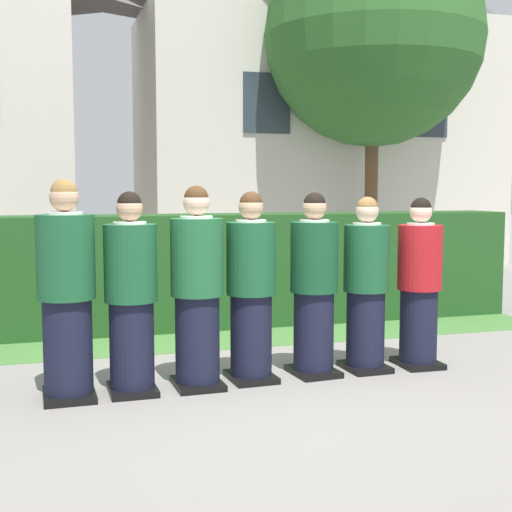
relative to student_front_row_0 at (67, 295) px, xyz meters
name	(u,v)px	position (x,y,z in m)	size (l,w,h in m)	color
ground_plane	(256,380)	(1.52, 0.07, -0.80)	(60.00, 60.00, 0.00)	gray
student_front_row_0	(67,295)	(0.00, 0.00, 0.00)	(0.44, 0.49, 1.68)	black
student_front_row_1	(131,298)	(0.49, 0.01, -0.05)	(0.41, 0.50, 1.59)	black
student_front_row_2	(197,292)	(1.01, 0.02, -0.02)	(0.42, 0.51, 1.63)	black
student_front_row_3	(251,291)	(1.49, 0.09, -0.05)	(0.41, 0.47, 1.58)	black
student_front_row_4	(314,289)	(2.05, 0.10, -0.05)	(0.41, 0.51, 1.57)	black
student_front_row_5	(366,288)	(2.55, 0.11, -0.07)	(0.40, 0.45, 1.54)	black
student_in_red_blazer	(419,287)	(3.07, 0.10, -0.08)	(0.40, 0.45, 1.53)	black
hedge	(196,271)	(1.52, 2.46, -0.15)	(7.83, 0.70, 1.31)	#214C1E
school_building_main	(318,86)	(5.53, 8.71, 2.96)	(7.86, 3.51, 7.32)	beige
oak_tree_right	(374,37)	(5.67, 6.36, 3.52)	(3.96, 3.96, 6.31)	brown
lawn_strip	(212,340)	(1.52, 1.66, -0.80)	(7.83, 0.90, 0.01)	#477A38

